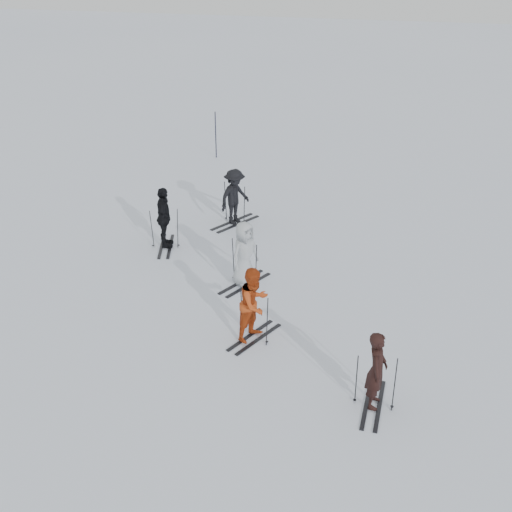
{
  "coord_description": "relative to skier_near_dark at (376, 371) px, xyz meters",
  "views": [
    {
      "loc": [
        3.7,
        -12.72,
        8.15
      ],
      "look_at": [
        0.0,
        1.0,
        1.0
      ],
      "focal_mm": 45.0,
      "sensor_mm": 36.0,
      "label": 1
    }
  ],
  "objects": [
    {
      "name": "piste_marker",
      "position": [
        -7.76,
        13.86,
        0.13
      ],
      "size": [
        0.05,
        0.05,
        1.87
      ],
      "primitive_type": "cylinder",
      "rotation": [
        0.0,
        0.0,
        -0.38
      ],
      "color": "black",
      "rests_on": "ground"
    },
    {
      "name": "skier_uphill_left",
      "position": [
        -6.55,
        5.5,
        0.09
      ],
      "size": [
        0.72,
        1.13,
        1.79
      ],
      "primitive_type": "imported",
      "rotation": [
        0.0,
        0.0,
        1.86
      ],
      "color": "black",
      "rests_on": "ground"
    },
    {
      "name": "skis_grey",
      "position": [
        -3.72,
        3.97,
        -0.17
      ],
      "size": [
        1.96,
        1.58,
        1.27
      ],
      "primitive_type": null,
      "rotation": [
        0.0,
        0.0,
        1.12
      ],
      "color": "black",
      "rests_on": "ground"
    },
    {
      "name": "ground",
      "position": [
        -3.34,
        2.69,
        -0.81
      ],
      "size": [
        120.0,
        120.0,
        0.0
      ],
      "primitive_type": "plane",
      "color": "silver",
      "rests_on": "ground"
    },
    {
      "name": "skier_grey",
      "position": [
        -3.72,
        3.97,
        0.05
      ],
      "size": [
        0.85,
        0.99,
        1.72
      ],
      "primitive_type": "imported",
      "rotation": [
        0.0,
        0.0,
        1.12
      ],
      "color": "#A9AFB2",
      "rests_on": "ground"
    },
    {
      "name": "skis_red",
      "position": [
        -2.83,
        1.64,
        -0.22
      ],
      "size": [
        1.83,
        1.44,
        1.18
      ],
      "primitive_type": null,
      "rotation": [
        0.0,
        0.0,
        1.15
      ],
      "color": "black",
      "rests_on": "ground"
    },
    {
      "name": "skier_near_dark",
      "position": [
        0.0,
        0.0,
        0.0
      ],
      "size": [
        0.39,
        0.59,
        1.61
      ],
      "primitive_type": "imported",
      "rotation": [
        0.0,
        0.0,
        1.56
      ],
      "color": "black",
      "rests_on": "ground"
    },
    {
      "name": "skier_red",
      "position": [
        -2.83,
        1.64,
        0.05
      ],
      "size": [
        0.94,
        1.03,
        1.72
      ],
      "primitive_type": "imported",
      "rotation": [
        0.0,
        0.0,
        1.15
      ],
      "color": "#B23E14",
      "rests_on": "ground"
    },
    {
      "name": "skier_uphill_far",
      "position": [
        -5.09,
        7.66,
        0.07
      ],
      "size": [
        1.11,
        1.3,
        1.75
      ],
      "primitive_type": "imported",
      "rotation": [
        0.0,
        0.0,
        1.07
      ],
      "color": "black",
      "rests_on": "ground"
    },
    {
      "name": "skis_uphill_left",
      "position": [
        -6.55,
        5.5,
        -0.2
      ],
      "size": [
        1.83,
        1.31,
        1.2
      ],
      "primitive_type": null,
      "rotation": [
        0.0,
        0.0,
        1.86
      ],
      "color": "black",
      "rests_on": "ground"
    },
    {
      "name": "skis_uphill_far",
      "position": [
        -5.09,
        7.66,
        -0.13
      ],
      "size": [
        2.1,
        1.75,
        1.35
      ],
      "primitive_type": null,
      "rotation": [
        0.0,
        0.0,
        1.07
      ],
      "color": "black",
      "rests_on": "ground"
    },
    {
      "name": "skis_near_dark",
      "position": [
        0.0,
        0.0,
        -0.22
      ],
      "size": [
        1.61,
        0.87,
        1.17
      ],
      "primitive_type": null,
      "rotation": [
        0.0,
        0.0,
        1.56
      ],
      "color": "black",
      "rests_on": "ground"
    }
  ]
}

